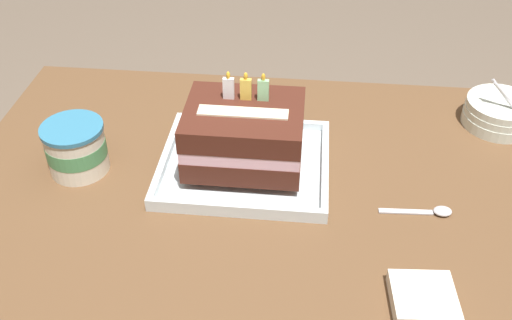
{
  "coord_description": "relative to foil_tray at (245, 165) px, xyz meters",
  "views": [
    {
      "loc": [
        0.06,
        -0.8,
        1.43
      ],
      "look_at": [
        -0.02,
        0.01,
        0.79
      ],
      "focal_mm": 40.95,
      "sensor_mm": 36.0,
      "label": 1
    }
  ],
  "objects": [
    {
      "name": "serving_spoon_near_tray",
      "position": [
        0.33,
        -0.09,
        -0.0
      ],
      "size": [
        0.12,
        0.03,
        0.01
      ],
      "color": "silver",
      "rests_on": "dining_table"
    },
    {
      "name": "bowl_stack",
      "position": [
        0.49,
        0.19,
        0.02
      ],
      "size": [
        0.14,
        0.14,
        0.11
      ],
      "color": "silver",
      "rests_on": "dining_table"
    },
    {
      "name": "ice_cream_tub",
      "position": [
        -0.3,
        -0.03,
        0.04
      ],
      "size": [
        0.11,
        0.11,
        0.09
      ],
      "color": "silver",
      "rests_on": "dining_table"
    },
    {
      "name": "dining_table",
      "position": [
        0.04,
        -0.02,
        -0.13
      ],
      "size": [
        1.11,
        0.71,
        0.76
      ],
      "color": "brown",
      "rests_on": "ground_plane"
    },
    {
      "name": "napkin_pile",
      "position": [
        0.29,
        -0.28,
        0.0
      ],
      "size": [
        0.1,
        0.09,
        0.02
      ],
      "color": "silver",
      "rests_on": "dining_table"
    },
    {
      "name": "foil_tray",
      "position": [
        0.0,
        0.0,
        0.0
      ],
      "size": [
        0.3,
        0.26,
        0.02
      ],
      "color": "silver",
      "rests_on": "dining_table"
    },
    {
      "name": "birthday_cake",
      "position": [
        0.0,
        0.0,
        0.07
      ],
      "size": [
        0.2,
        0.17,
        0.16
      ],
      "color": "#482016",
      "rests_on": "foil_tray"
    }
  ]
}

